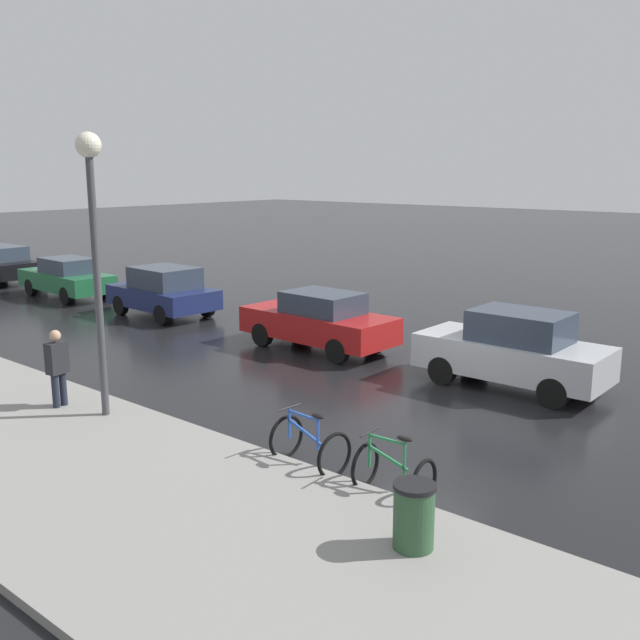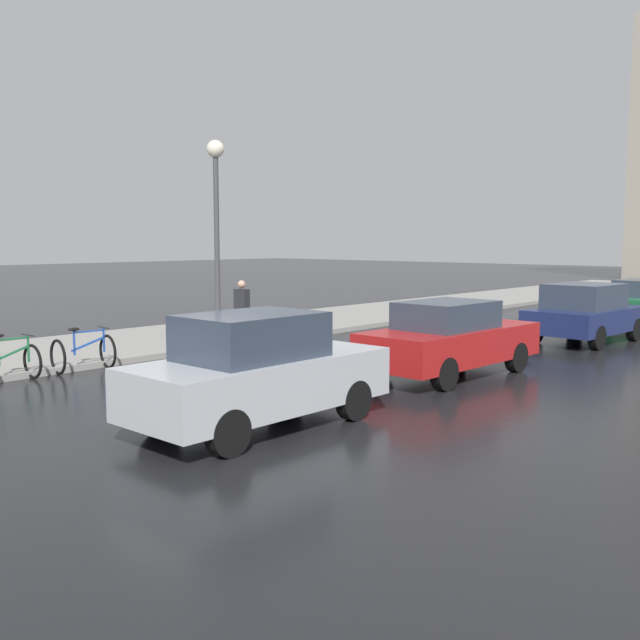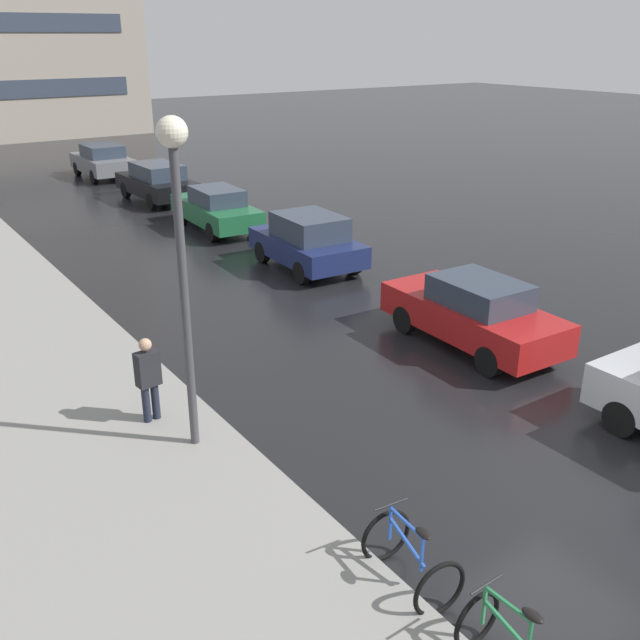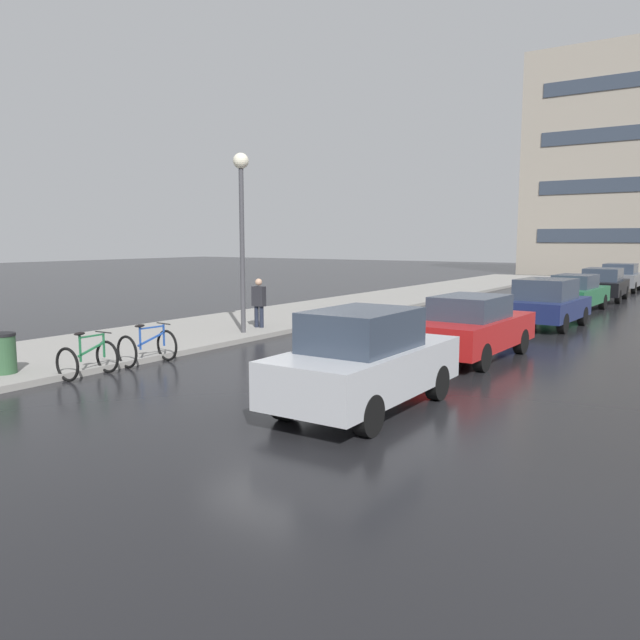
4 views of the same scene
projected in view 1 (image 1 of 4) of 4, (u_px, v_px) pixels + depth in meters
ground_plane at (413, 410)px, 14.34m from camera, size 140.00×140.00×0.00m
bicycle_nearest at (394, 471)px, 10.48m from camera, size 0.76×1.10×0.99m
bicycle_second at (309, 444)px, 11.49m from camera, size 0.85×1.23×0.97m
car_silver at (514, 350)px, 15.64m from camera, size 1.75×4.14×1.74m
car_red at (319, 321)px, 19.02m from camera, size 1.88×4.39×1.57m
car_navy at (164, 291)px, 23.32m from camera, size 2.13×3.91×1.62m
car_green at (67, 277)px, 26.66m from camera, size 1.92×4.47×1.50m
pedestrian at (58, 367)px, 13.98m from camera, size 0.43×0.29×1.69m
streetlamp at (93, 221)px, 12.91m from camera, size 0.46×0.46×5.40m
trash_bin at (414, 521)px, 8.82m from camera, size 0.54×0.54×0.99m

